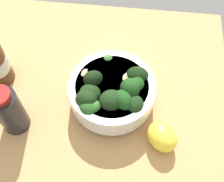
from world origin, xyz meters
The scene contains 4 objects.
ground_plane centered at (0.00, 0.00, -2.11)cm, with size 58.56×58.56×4.23cm, color tan.
bowl_of_broccoli centered at (0.88, -4.37, 4.45)cm, with size 17.10×17.10×9.41cm.
lemon_wedge centered at (-6.62, -14.76, 2.48)cm, with size 6.34×5.05×4.96cm, color yellow.
bottle_short centered at (-5.90, 13.91, 5.60)cm, with size 5.23×5.23×11.67cm.
Camera 1 is at (-27.59, -7.65, 52.87)cm, focal length 45.93 mm.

